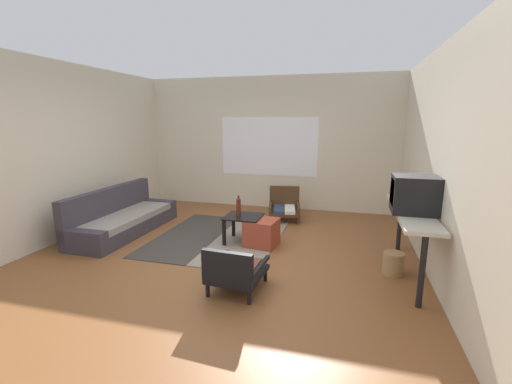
% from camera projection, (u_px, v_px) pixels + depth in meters
% --- Properties ---
extents(ground_plane, '(7.80, 7.80, 0.00)m').
position_uv_depth(ground_plane, '(217.00, 261.00, 4.54)').
color(ground_plane, brown).
extents(far_wall_with_window, '(5.60, 0.13, 2.70)m').
position_uv_depth(far_wall_with_window, '(269.00, 143.00, 7.15)').
color(far_wall_with_window, beige).
rests_on(far_wall_with_window, ground).
extents(side_wall_right, '(0.12, 6.60, 2.70)m').
position_uv_depth(side_wall_right, '(444.00, 163.00, 3.87)').
color(side_wall_right, beige).
rests_on(side_wall_right, ground).
extents(side_wall_left, '(0.12, 6.60, 2.70)m').
position_uv_depth(side_wall_left, '(59.00, 152.00, 5.23)').
color(side_wall_left, beige).
rests_on(side_wall_left, ground).
extents(area_rug, '(1.88, 2.25, 0.01)m').
position_uv_depth(area_rug, '(218.00, 237.00, 5.44)').
color(area_rug, '#38332D').
rests_on(area_rug, ground).
extents(couch, '(0.74, 2.10, 0.73)m').
position_uv_depth(couch, '(122.00, 219.00, 5.67)').
color(couch, '#38333D').
rests_on(couch, ground).
extents(coffee_table, '(0.54, 0.51, 0.42)m').
position_uv_depth(coffee_table, '(243.00, 222.00, 5.17)').
color(coffee_table, black).
rests_on(coffee_table, ground).
extents(armchair_by_window, '(0.67, 0.71, 0.59)m').
position_uv_depth(armchair_by_window, '(284.00, 206.00, 6.43)').
color(armchair_by_window, '#472D19').
rests_on(armchair_by_window, ground).
extents(armchair_striped_foreground, '(0.59, 0.66, 0.54)m').
position_uv_depth(armchair_striped_foreground, '(235.00, 270.00, 3.69)').
color(armchair_striped_foreground, black).
rests_on(armchair_striped_foreground, ground).
extents(ottoman_orange, '(0.49, 0.49, 0.40)m').
position_uv_depth(ottoman_orange, '(262.00, 233.00, 5.06)').
color(ottoman_orange, '#993D28').
rests_on(ottoman_orange, ground).
extents(console_shelf, '(0.39, 1.72, 0.79)m').
position_uv_depth(console_shelf, '(411.00, 217.00, 4.04)').
color(console_shelf, beige).
rests_on(console_shelf, ground).
extents(crt_television, '(0.50, 0.41, 0.42)m').
position_uv_depth(crt_television, '(415.00, 194.00, 3.86)').
color(crt_television, black).
rests_on(crt_television, console_shelf).
extents(clay_vase, '(0.26, 0.26, 0.31)m').
position_uv_depth(clay_vase, '(409.00, 195.00, 4.29)').
color(clay_vase, '#935B38').
rests_on(clay_vase, console_shelf).
extents(glass_bottle, '(0.07, 0.07, 0.31)m').
position_uv_depth(glass_bottle, '(239.00, 207.00, 5.14)').
color(glass_bottle, '#5B2319').
rests_on(glass_bottle, coffee_table).
extents(wicker_basket, '(0.25, 0.25, 0.27)m').
position_uv_depth(wicker_basket, '(393.00, 263.00, 4.13)').
color(wicker_basket, '#9E7A4C').
rests_on(wicker_basket, ground).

